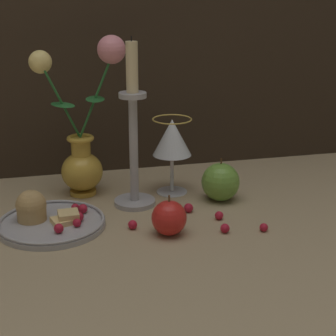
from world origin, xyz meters
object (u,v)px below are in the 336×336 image
(candlestick, at_px, (133,141))
(apple_beside_vase, at_px, (169,218))
(vase, at_px, (84,137))
(wine_glass, at_px, (172,140))
(plate_with_pastries, at_px, (47,218))
(apple_near_glass, at_px, (221,182))

(candlestick, xyz_separation_m, apple_beside_vase, (0.04, -0.16, -0.11))
(vase, bearing_deg, candlestick, -43.89)
(wine_glass, bearing_deg, candlestick, -151.96)
(plate_with_pastries, height_order, apple_near_glass, apple_near_glass)
(plate_with_pastries, xyz_separation_m, wine_glass, (0.28, 0.12, 0.10))
(wine_glass, xyz_separation_m, candlestick, (-0.09, -0.05, 0.02))
(apple_beside_vase, height_order, apple_near_glass, apple_near_glass)
(candlestick, bearing_deg, apple_beside_vase, -77.09)
(apple_near_glass, bearing_deg, wine_glass, 142.76)
(candlestick, bearing_deg, wine_glass, 28.04)
(vase, height_order, wine_glass, vase)
(wine_glass, relative_size, apple_near_glass, 1.80)
(wine_glass, bearing_deg, apple_near_glass, -37.24)
(wine_glass, bearing_deg, plate_with_pastries, -156.75)
(plate_with_pastries, relative_size, apple_beside_vase, 2.64)
(wine_glass, distance_m, apple_beside_vase, 0.23)
(apple_beside_vase, bearing_deg, plate_with_pastries, 158.03)
(vase, bearing_deg, wine_glass, -11.99)
(wine_glass, bearing_deg, vase, 168.01)
(plate_with_pastries, xyz_separation_m, apple_beside_vase, (0.22, -0.09, 0.02))
(candlestick, height_order, apple_near_glass, candlestick)
(wine_glass, xyz_separation_m, apple_beside_vase, (-0.06, -0.21, -0.09))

